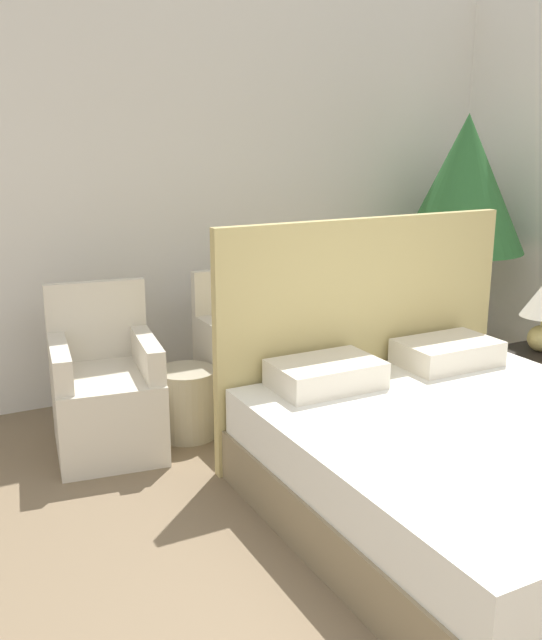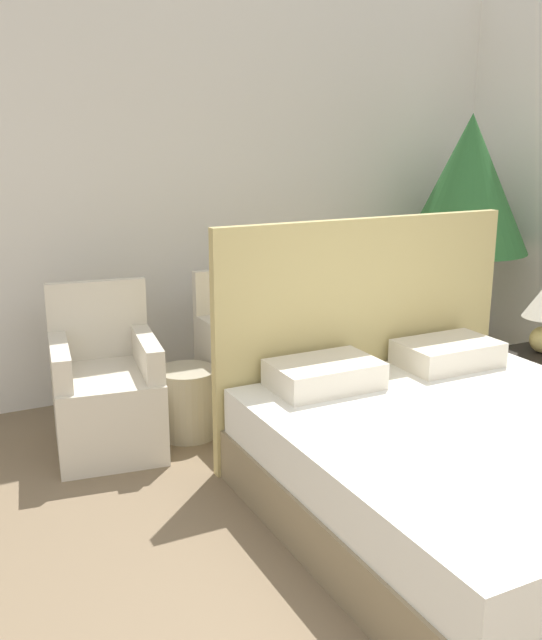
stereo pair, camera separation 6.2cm
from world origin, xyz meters
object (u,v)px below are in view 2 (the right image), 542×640
armchair_near_window_left (107,399)px  armchair_near_window_right (256,374)px  potted_palm (468,194)px  bed (467,459)px  nightstand (541,387)px  side_table (187,402)px

armchair_near_window_left → armchair_near_window_right: size_ratio=1.00×
armchair_near_window_left → potted_palm: (2.79, 0.20, 1.05)m
bed → armchair_near_window_right: size_ratio=2.14×
armchair_near_window_right → nightstand: (1.61, -0.85, -0.08)m
armchair_near_window_left → side_table: bearing=3.7°
nightstand → side_table: size_ratio=1.20×
bed → armchair_near_window_left: size_ratio=2.14×
armchair_near_window_right → armchair_near_window_left: bearing=178.9°
bed → side_table: bed is taller
bed → nightstand: bed is taller
armchair_near_window_left → side_table: armchair_near_window_left is taller
armchair_near_window_left → nightstand: (2.57, -0.85, -0.08)m
armchair_near_window_right → side_table: armchair_near_window_right is taller
armchair_near_window_left → armchair_near_window_right: same height
armchair_near_window_left → side_table: (0.48, -0.04, -0.09)m
side_table → bed: bearing=-59.8°
armchair_near_window_right → nightstand: armchair_near_window_right is taller
armchair_near_window_right → potted_palm: bearing=5.2°
armchair_near_window_left → armchair_near_window_right: 0.96m
bed → nightstand: (1.22, 0.68, -0.07)m
side_table → nightstand: bearing=-21.2°
bed → nightstand: 1.40m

